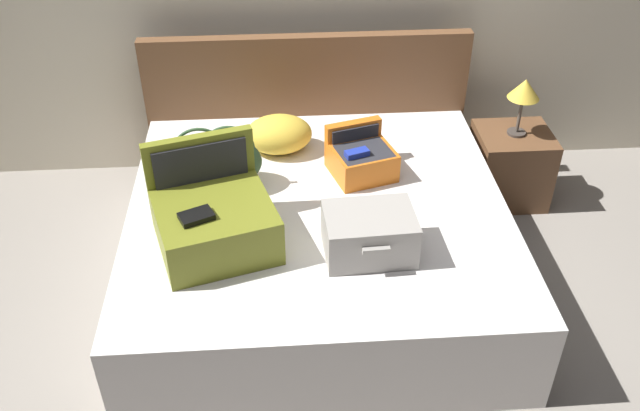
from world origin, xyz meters
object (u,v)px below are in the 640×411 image
at_px(bed, 318,243).
at_px(pillow_near_headboard, 279,134).
at_px(hard_case_large, 214,219).
at_px(hard_case_medium, 369,234).
at_px(nightstand, 510,166).
at_px(duffel_bag, 215,163).
at_px(hard_case_small, 361,158).
at_px(table_lamp, 524,91).

bearing_deg(bed, pillow_near_headboard, 108.54).
bearing_deg(hard_case_large, hard_case_medium, -25.78).
bearing_deg(nightstand, pillow_near_headboard, -174.49).
xyz_separation_m(hard_case_medium, nightstand, (1.03, 1.06, -0.37)).
distance_m(hard_case_large, duffel_bag, 0.47).
relative_size(hard_case_large, hard_case_small, 1.66).
xyz_separation_m(hard_case_large, hard_case_small, (0.75, 0.54, -0.05)).
height_order(bed, table_lamp, table_lamp).
height_order(bed, hard_case_small, hard_case_small).
relative_size(hard_case_small, pillow_near_headboard, 1.03).
relative_size(hard_case_small, table_lamp, 1.08).
bearing_deg(hard_case_medium, hard_case_large, 167.59).
bearing_deg(hard_case_medium, table_lamp, 43.06).
bearing_deg(duffel_bag, nightstand, 15.34).
bearing_deg(nightstand, hard_case_small, -157.66).
bearing_deg(table_lamp, duffel_bag, -164.66).
relative_size(hard_case_small, nightstand, 0.83).
xyz_separation_m(hard_case_small, pillow_near_headboard, (-0.43, 0.27, 0.01)).
bearing_deg(pillow_near_headboard, hard_case_medium, -67.30).
distance_m(pillow_near_headboard, nightstand, 1.47).
xyz_separation_m(bed, hard_case_small, (0.25, 0.28, 0.34)).
xyz_separation_m(duffel_bag, table_lamp, (1.75, 0.48, 0.10)).
relative_size(pillow_near_headboard, nightstand, 0.81).
height_order(nightstand, table_lamp, table_lamp).
height_order(hard_case_large, table_lamp, hard_case_large).
height_order(hard_case_small, nightstand, hard_case_small).
bearing_deg(bed, duffel_bag, 158.60).
bearing_deg(bed, hard_case_large, -151.92).
bearing_deg(table_lamp, hard_case_large, -151.34).
bearing_deg(hard_case_large, table_lamp, 12.39).
bearing_deg(hard_case_medium, duffel_bag, 138.02).
distance_m(hard_case_large, nightstand, 2.01).
xyz_separation_m(bed, hard_case_medium, (0.21, -0.38, 0.35)).
height_order(bed, hard_case_large, hard_case_large).
height_order(pillow_near_headboard, table_lamp, table_lamp).
height_order(hard_case_large, duffel_bag, hard_case_large).
relative_size(hard_case_large, duffel_bag, 1.28).
xyz_separation_m(hard_case_large, pillow_near_headboard, (0.31, 0.81, -0.04)).
height_order(hard_case_medium, pillow_near_headboard, hard_case_medium).
bearing_deg(duffel_bag, table_lamp, 15.34).
bearing_deg(duffel_bag, hard_case_small, 5.64).
distance_m(hard_case_small, pillow_near_headboard, 0.51).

